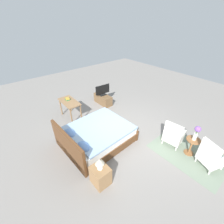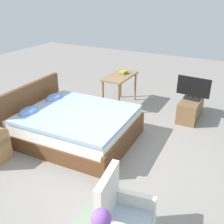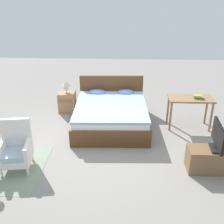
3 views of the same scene
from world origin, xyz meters
name	(u,v)px [view 2 (image 2 of 3)]	position (x,y,z in m)	size (l,w,h in m)	color
ground_plane	(109,156)	(0.00, 0.00, 0.00)	(16.00, 16.00, 0.00)	gray
bed	(73,125)	(0.22, 0.90, 0.30)	(1.81, 2.20, 0.96)	brown
armchair_by_window_right	(122,218)	(-1.44, -0.95, 0.38)	(0.61, 0.61, 0.92)	white
tv_stand	(191,108)	(2.20, -0.87, 0.22)	(0.96, 0.40, 0.45)	brown
tv_flatscreen	(193,88)	(2.20, -0.87, 0.70)	(0.23, 0.71, 0.49)	black
vanity_desk	(120,80)	(2.10, 0.85, 0.65)	(1.04, 0.52, 0.76)	#8E6B47
book_stack	(124,72)	(2.26, 0.83, 0.80)	(0.22, 0.18, 0.07)	#337A47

